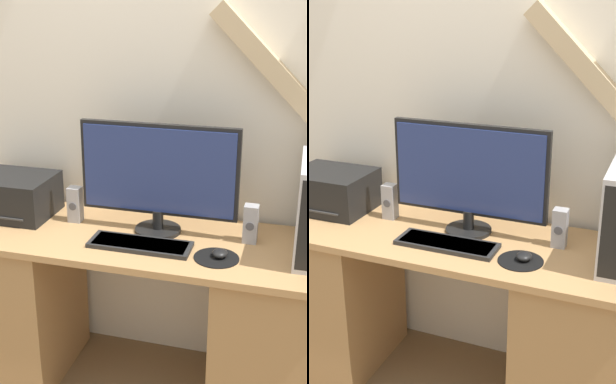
% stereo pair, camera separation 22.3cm
% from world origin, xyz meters
% --- Properties ---
extents(wall_back, '(6.40, 0.13, 2.70)m').
position_xyz_m(wall_back, '(0.01, 0.64, 1.35)').
color(wall_back, silver).
rests_on(wall_back, ground_plane).
extents(desk, '(1.72, 0.59, 0.78)m').
position_xyz_m(desk, '(0.00, 0.29, 0.40)').
color(desk, tan).
rests_on(desk, ground_plane).
extents(monitor, '(0.69, 0.20, 0.48)m').
position_xyz_m(monitor, '(0.07, 0.37, 1.05)').
color(monitor, black).
rests_on(monitor, desk).
extents(keyboard, '(0.43, 0.15, 0.02)m').
position_xyz_m(keyboard, '(0.04, 0.20, 0.79)').
color(keyboard, black).
rests_on(keyboard, desk).
extents(mousepad, '(0.18, 0.18, 0.00)m').
position_xyz_m(mousepad, '(0.37, 0.18, 0.78)').
color(mousepad, black).
rests_on(mousepad, desk).
extents(mouse, '(0.06, 0.07, 0.03)m').
position_xyz_m(mouse, '(0.38, 0.19, 0.80)').
color(mouse, black).
rests_on(mouse, mousepad).
extents(printer, '(0.38, 0.31, 0.19)m').
position_xyz_m(printer, '(-0.64, 0.37, 0.88)').
color(printer, black).
rests_on(printer, desk).
extents(speaker_left, '(0.06, 0.06, 0.16)m').
position_xyz_m(speaker_left, '(-0.32, 0.37, 0.86)').
color(speaker_left, '#99999E').
rests_on(speaker_left, desk).
extents(speaker_right, '(0.06, 0.06, 0.16)m').
position_xyz_m(speaker_right, '(0.48, 0.37, 0.86)').
color(speaker_right, '#99999E').
rests_on(speaker_right, desk).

